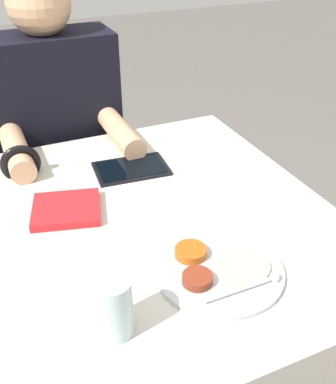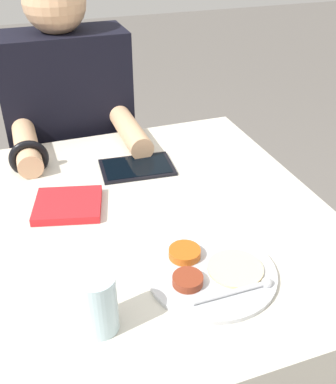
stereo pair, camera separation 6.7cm
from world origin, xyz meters
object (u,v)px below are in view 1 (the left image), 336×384
at_px(thali_tray, 218,269).
at_px(drinking_glass, 114,307).
at_px(tablet_device, 131,169).
at_px(person_diner, 63,170).
at_px(red_notebook, 66,210).

xyz_separation_m(thali_tray, drinking_glass, (-0.24, -0.06, 0.05)).
bearing_deg(tablet_device, thali_tray, -87.63).
height_order(tablet_device, person_diner, person_diner).
relative_size(thali_tray, drinking_glass, 2.23).
relative_size(red_notebook, drinking_glass, 1.62).
height_order(thali_tray, drinking_glass, drinking_glass).
bearing_deg(thali_tray, red_notebook, 125.16).
xyz_separation_m(red_notebook, tablet_device, (0.22, 0.13, -0.00)).
distance_m(red_notebook, drinking_glass, 0.40).
bearing_deg(red_notebook, person_diner, 80.68).
relative_size(tablet_device, drinking_glass, 1.81).
bearing_deg(thali_tray, drinking_glass, -166.14).
bearing_deg(person_diner, thali_tray, -80.35).
xyz_separation_m(thali_tray, person_diner, (-0.15, 0.87, -0.19)).
relative_size(thali_tray, person_diner, 0.21).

